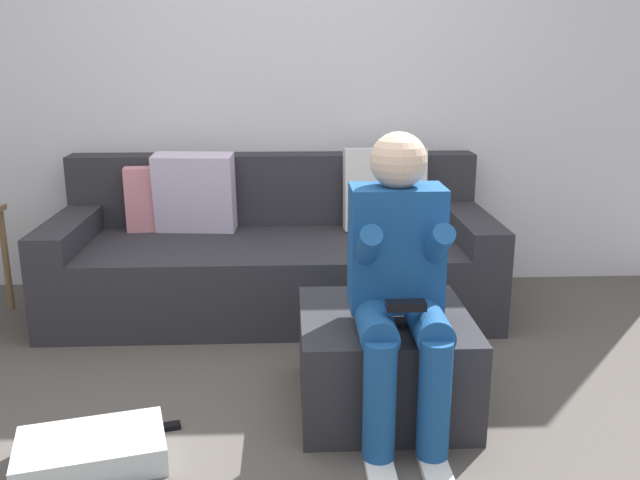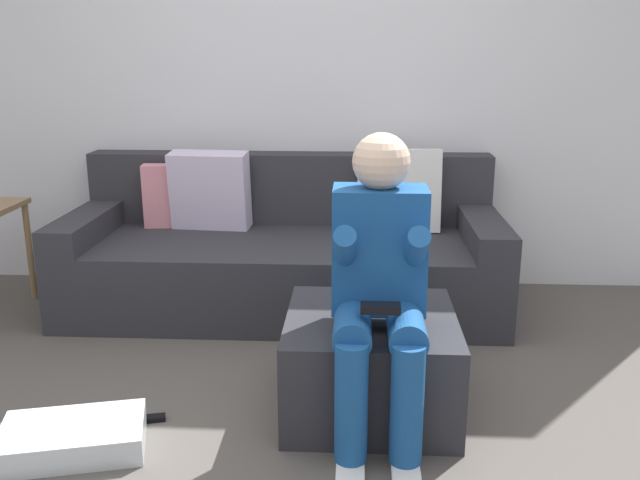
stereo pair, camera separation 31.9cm
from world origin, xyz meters
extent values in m
plane|color=#544F49|center=(0.00, 0.00, 0.00)|extent=(6.60, 6.60, 0.00)
cube|color=silver|center=(0.00, 2.01, 1.38)|extent=(5.08, 0.10, 2.76)
cube|color=#2D2D33|center=(-0.10, 1.47, 0.21)|extent=(2.43, 0.99, 0.41)
cube|color=#2D2D33|center=(-0.10, 1.86, 0.63)|extent=(2.43, 0.20, 0.42)
cube|color=#2D2D33|center=(-1.21, 1.47, 0.48)|extent=(0.20, 0.99, 0.14)
cube|color=#2D2D33|center=(1.01, 1.47, 0.48)|extent=(0.20, 0.99, 0.14)
cube|color=pink|center=(-0.77, 1.70, 0.60)|extent=(0.38, 0.14, 0.38)
cube|color=silver|center=(-0.55, 1.67, 0.64)|extent=(0.47, 0.24, 0.47)
cube|color=white|center=(0.55, 1.69, 0.65)|extent=(0.48, 0.19, 0.49)
cube|color=#2D2D33|center=(0.38, 0.32, 0.20)|extent=(0.69, 0.71, 0.40)
cube|color=#194C8C|center=(0.40, 0.24, 0.71)|extent=(0.35, 0.21, 0.48)
sphere|color=beige|center=(0.40, 0.24, 1.05)|extent=(0.21, 0.21, 0.21)
cylinder|color=#194C8C|center=(0.30, 0.06, 0.47)|extent=(0.14, 0.35, 0.14)
cylinder|color=#194C8C|center=(0.30, -0.11, 0.25)|extent=(0.12, 0.12, 0.44)
cube|color=white|center=(0.30, -0.17, 0.01)|extent=(0.10, 0.22, 0.03)
cylinder|color=#194C8C|center=(0.27, 0.12, 0.73)|extent=(0.08, 0.33, 0.26)
cylinder|color=#194C8C|center=(0.49, 0.06, 0.47)|extent=(0.14, 0.35, 0.14)
cylinder|color=#194C8C|center=(0.49, -0.11, 0.25)|extent=(0.12, 0.12, 0.44)
cube|color=white|center=(0.49, -0.17, 0.01)|extent=(0.10, 0.22, 0.03)
cylinder|color=#194C8C|center=(0.52, 0.12, 0.74)|extent=(0.08, 0.32, 0.26)
cube|color=black|center=(0.40, -0.02, 0.57)|extent=(0.14, 0.06, 0.03)
cube|color=silver|center=(-0.73, -0.07, 0.05)|extent=(0.58, 0.44, 0.11)
cylinder|color=olive|center=(-1.61, 1.54, 0.29)|extent=(0.04, 0.04, 0.58)
cube|color=black|center=(-0.54, 0.15, 0.01)|extent=(0.19, 0.08, 0.02)
camera|label=1|loc=(-0.01, -2.31, 1.44)|focal=39.07mm
camera|label=2|loc=(0.31, -2.30, 1.44)|focal=39.07mm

